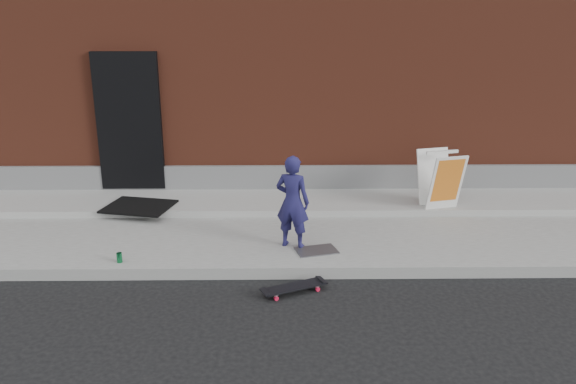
{
  "coord_description": "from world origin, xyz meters",
  "views": [
    {
      "loc": [
        -0.11,
        -6.17,
        3.05
      ],
      "look_at": [
        -0.03,
        0.8,
        0.86
      ],
      "focal_mm": 35.0,
      "sensor_mm": 36.0,
      "label": 1
    }
  ],
  "objects_px": {
    "child": "(292,202)",
    "skateboard": "(294,287)",
    "soda_can": "(119,258)",
    "pizza_sign": "(441,179)"
  },
  "relations": [
    {
      "from": "child",
      "to": "skateboard",
      "type": "height_order",
      "value": "child"
    },
    {
      "from": "pizza_sign",
      "to": "soda_can",
      "type": "bearing_deg",
      "value": -158.08
    },
    {
      "from": "pizza_sign",
      "to": "soda_can",
      "type": "distance_m",
      "value": 4.79
    },
    {
      "from": "child",
      "to": "skateboard",
      "type": "relative_size",
      "value": 1.59
    },
    {
      "from": "child",
      "to": "pizza_sign",
      "type": "bearing_deg",
      "value": -129.89
    },
    {
      "from": "skateboard",
      "to": "soda_can",
      "type": "xyz_separation_m",
      "value": [
        -2.14,
        0.54,
        0.14
      ]
    },
    {
      "from": "child",
      "to": "soda_can",
      "type": "height_order",
      "value": "child"
    },
    {
      "from": "soda_can",
      "to": "skateboard",
      "type": "bearing_deg",
      "value": -14.16
    },
    {
      "from": "child",
      "to": "pizza_sign",
      "type": "xyz_separation_m",
      "value": [
        2.28,
        1.29,
        -0.08
      ]
    },
    {
      "from": "skateboard",
      "to": "pizza_sign",
      "type": "distance_m",
      "value": 3.31
    }
  ]
}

